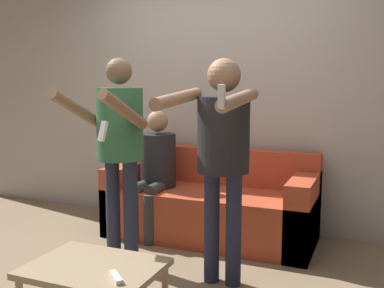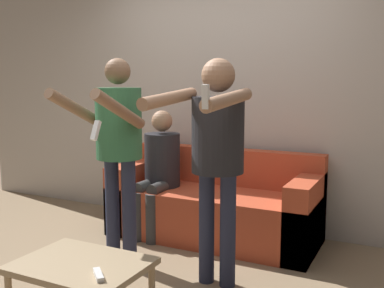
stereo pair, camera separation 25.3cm
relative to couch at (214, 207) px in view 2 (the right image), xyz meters
name	(u,v)px [view 2 (the right image)]	position (x,y,z in m)	size (l,w,h in m)	color
ground_plane	(140,285)	(-0.06, -1.15, -0.29)	(14.00, 14.00, 0.00)	#937A5B
wall_back	(227,90)	(-0.06, 0.42, 1.06)	(6.40, 0.06, 2.70)	beige
couch	(214,207)	(0.00, 0.00, 0.00)	(1.88, 0.77, 0.79)	#C64C2D
person_standing_left	(118,137)	(-0.41, -0.90, 0.72)	(0.47, 0.73, 1.60)	#282D47
person_standing_right	(216,144)	(0.41, -0.91, 0.72)	(0.48, 0.83, 1.58)	#282D47
person_seated	(159,166)	(-0.50, -0.14, 0.36)	(0.33, 0.54, 1.16)	#383838
coffee_table	(81,270)	(-0.04, -1.78, 0.07)	(0.73, 0.54, 0.41)	tan
remote_on_table	(98,275)	(0.17, -1.89, 0.13)	(0.13, 0.13, 0.02)	white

